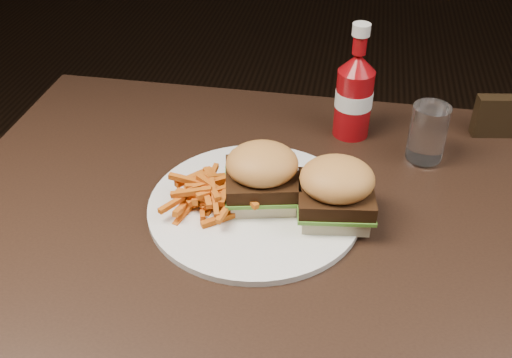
% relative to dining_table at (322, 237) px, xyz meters
% --- Properties ---
extents(dining_table, '(1.20, 0.80, 0.04)m').
position_rel_dining_table_xyz_m(dining_table, '(0.00, 0.00, 0.00)').
color(dining_table, black).
rests_on(dining_table, ground).
extents(chair_far, '(0.43, 0.43, 0.04)m').
position_rel_dining_table_xyz_m(chair_far, '(0.39, 0.50, -0.30)').
color(chair_far, black).
rests_on(chair_far, ground).
extents(plate, '(0.33, 0.33, 0.01)m').
position_rel_dining_table_xyz_m(plate, '(-0.11, 0.02, 0.03)').
color(plate, white).
rests_on(plate, dining_table).
extents(sandwich_half_a, '(0.12, 0.11, 0.03)m').
position_rel_dining_table_xyz_m(sandwich_half_a, '(-0.10, 0.04, 0.04)').
color(sandwich_half_a, beige).
rests_on(sandwich_half_a, plate).
extents(sandwich_half_b, '(0.11, 0.10, 0.03)m').
position_rel_dining_table_xyz_m(sandwich_half_b, '(0.01, 0.02, 0.04)').
color(sandwich_half_b, beige).
rests_on(sandwich_half_b, plate).
extents(fries_pile, '(0.15, 0.15, 0.05)m').
position_rel_dining_table_xyz_m(fries_pile, '(-0.18, 0.01, 0.05)').
color(fries_pile, '#C15A17').
rests_on(fries_pile, plate).
extents(ketchup_bottle, '(0.08, 0.08, 0.13)m').
position_rel_dining_table_xyz_m(ketchup_bottle, '(0.03, 0.27, 0.08)').
color(ketchup_bottle, maroon).
rests_on(ketchup_bottle, dining_table).
extents(tumbler, '(0.07, 0.07, 0.10)m').
position_rel_dining_table_xyz_m(tumbler, '(0.15, 0.21, 0.08)').
color(tumbler, white).
rests_on(tumbler, dining_table).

